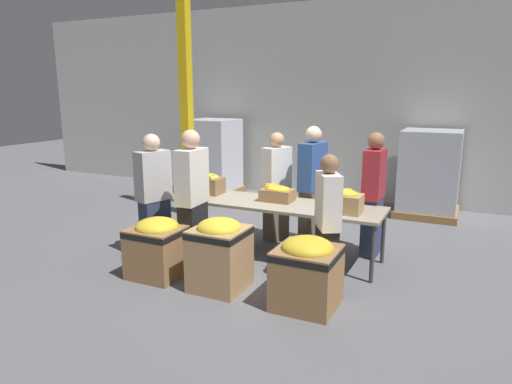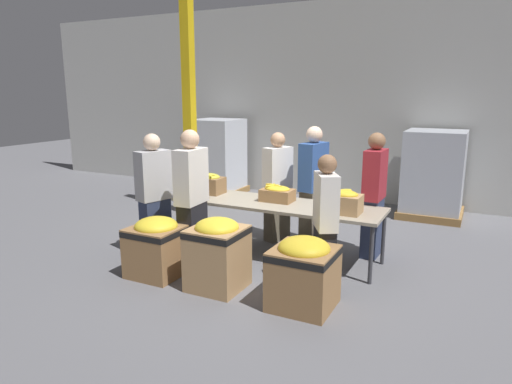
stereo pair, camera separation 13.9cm
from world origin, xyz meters
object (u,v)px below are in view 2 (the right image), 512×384
volunteer_2 (313,187)px  volunteer_5 (325,225)px  sorting_table (271,205)px  banana_box_1 (277,193)px  support_pillar (189,104)px  donation_bin_2 (304,271)px  banana_box_2 (343,201)px  volunteer_4 (277,188)px  donation_bin_1 (217,251)px  banana_box_0 (209,183)px  volunteer_0 (374,196)px  donation_bin_0 (157,245)px  pallet_stack_1 (433,175)px  volunteer_3 (192,200)px  volunteer_1 (154,197)px  pallet_stack_0 (217,157)px

volunteer_2 → volunteer_5: (0.67, -1.46, -0.09)m
sorting_table → banana_box_1: banana_box_1 is taller
support_pillar → donation_bin_2: bearing=-39.0°
banana_box_2 → volunteer_4: bearing=148.3°
donation_bin_1 → banana_box_0: bearing=125.4°
banana_box_0 → support_pillar: size_ratio=0.11×
sorting_table → volunteer_0: size_ratio=1.78×
banana_box_2 → support_pillar: 3.69m
banana_box_1 → donation_bin_0: size_ratio=0.59×
donation_bin_2 → volunteer_0: bearing=81.1°
pallet_stack_1 → support_pillar: bearing=-155.4°
volunteer_5 → volunteer_0: bearing=-39.1°
banana_box_2 → volunteer_5: size_ratio=0.28×
donation_bin_0 → donation_bin_1: size_ratio=0.88×
donation_bin_2 → banana_box_1: bearing=124.0°
volunteer_4 → donation_bin_0: bearing=-0.8°
banana_box_0 → banana_box_1: bearing=-0.4°
volunteer_3 → donation_bin_1: (0.64, -0.44, -0.44)m
volunteer_1 → volunteer_5: size_ratio=1.08×
donation_bin_0 → donation_bin_1: bearing=0.0°
sorting_table → volunteer_5: (1.02, -0.78, 0.07)m
pallet_stack_1 → volunteer_1: bearing=-129.2°
volunteer_0 → pallet_stack_1: volunteer_0 is taller
volunteer_5 → pallet_stack_0: 5.32m
volunteer_2 → volunteer_1: bearing=-40.3°
volunteer_2 → pallet_stack_0: volunteer_2 is taller
donation_bin_0 → donation_bin_1: donation_bin_1 is taller
volunteer_0 → donation_bin_1: bearing=-34.0°
volunteer_1 → donation_bin_0: 0.82m
banana_box_0 → volunteer_5: volunteer_5 is taller
banana_box_0 → volunteer_3: volunteer_3 is taller
banana_box_2 → donation_bin_0: 2.35m
donation_bin_2 → pallet_stack_0: bearing=130.5°
volunteer_5 → donation_bin_2: (-0.07, -0.47, -0.38)m
pallet_stack_0 → pallet_stack_1: pallet_stack_0 is taller
volunteer_4 → support_pillar: support_pillar is taller
support_pillar → banana_box_0: bearing=-46.5°
banana_box_0 → banana_box_1: (1.10, -0.01, -0.04)m
banana_box_0 → volunteer_1: 0.90m
volunteer_4 → banana_box_2: bearing=79.3°
volunteer_4 → sorting_table: bearing=37.9°
banana_box_0 → banana_box_2: banana_box_0 is taller
banana_box_0 → pallet_stack_0: size_ratio=0.26×
donation_bin_1 → pallet_stack_1: (1.85, 4.38, 0.32)m
volunteer_3 → support_pillar: size_ratio=0.44×
donation_bin_1 → pallet_stack_0: bearing=121.3°
volunteer_4 → donation_bin_2: volunteer_4 is taller
volunteer_1 → support_pillar: support_pillar is taller
volunteer_5 → pallet_stack_1: 3.97m
support_pillar → banana_box_2: bearing=-23.6°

